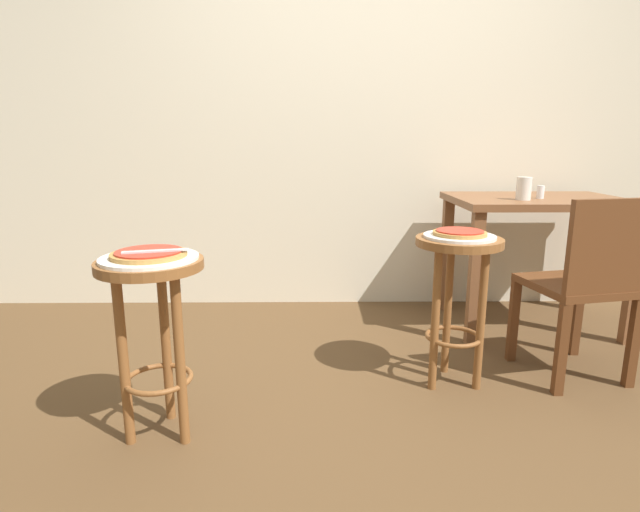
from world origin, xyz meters
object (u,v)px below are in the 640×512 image
serving_plate_middle (460,236)px  dining_table (536,220)px  pizza_middle (460,233)px  pizza_server_knife (156,251)px  cup_near_edge (524,188)px  stool_middle (457,278)px  wooden_chair (586,282)px  condiment_shaker (540,192)px  stool_foreground (153,309)px  serving_plate_foreground (149,258)px  pizza_foreground (149,254)px

serving_plate_middle → dining_table: dining_table is taller
pizza_middle → pizza_server_knife: bearing=-160.2°
pizza_middle → cup_near_edge: bearing=49.8°
stool_middle → wooden_chair: (0.59, 0.03, -0.03)m
stool_middle → cup_near_edge: 0.86m
dining_table → pizza_server_knife: (-1.82, -1.16, 0.07)m
pizza_middle → cup_near_edge: 0.80m
condiment_shaker → pizza_server_knife: bearing=-148.8°
stool_foreground → pizza_middle: (1.20, 0.40, 0.20)m
cup_near_edge → stool_foreground: bearing=-149.6°
serving_plate_foreground → dining_table: bearing=31.6°
condiment_shaker → pizza_middle: bearing=-133.4°
condiment_shaker → cup_near_edge: bearing=-151.7°
stool_foreground → pizza_foreground: (0.00, 0.00, 0.20)m
stool_foreground → cup_near_edge: bearing=30.4°
stool_middle → condiment_shaker: bearing=46.6°
stool_middle → cup_near_edge: (0.51, 0.60, 0.33)m
pizza_server_knife → pizza_foreground: bearing=132.2°
stool_middle → serving_plate_middle: size_ratio=2.20×
serving_plate_middle → cup_near_edge: cup_near_edge is taller
stool_middle → condiment_shaker: (0.63, 0.67, 0.31)m
dining_table → wooden_chair: (-0.06, -0.71, -0.17)m
stool_middle → cup_near_edge: bearing=49.8°
stool_middle → pizza_middle: size_ratio=2.97×
cup_near_edge → wooden_chair: 0.68m
stool_foreground → condiment_shaker: bearing=30.3°
pizza_foreground → condiment_shaker: size_ratio=3.61×
pizza_foreground → condiment_shaker: (1.83, 1.07, 0.11)m
wooden_chair → pizza_server_knife: wooden_chair is taller
stool_foreground → condiment_shaker: (1.83, 1.07, 0.31)m
serving_plate_foreground → pizza_middle: bearing=18.4°
serving_plate_foreground → cup_near_edge: (1.71, 1.00, 0.15)m
stool_foreground → serving_plate_foreground: 0.18m
condiment_shaker → wooden_chair: 0.72m
serving_plate_middle → condiment_shaker: bearing=46.6°
pizza_middle → cup_near_edge: cup_near_edge is taller
dining_table → stool_foreground: bearing=-148.4°
serving_plate_foreground → serving_plate_middle: 1.26m
pizza_foreground → dining_table: size_ratio=0.27×
cup_near_edge → pizza_server_knife: size_ratio=0.56×
pizza_foreground → cup_near_edge: size_ratio=2.11×
condiment_shaker → serving_plate_foreground: bearing=-149.7°
pizza_foreground → stool_middle: size_ratio=0.39×
serving_plate_middle → pizza_foreground: bearing=-161.6°
stool_middle → pizza_server_knife: size_ratio=3.06×
pizza_foreground → serving_plate_middle: pizza_foreground is taller
stool_middle → dining_table: dining_table is taller
pizza_middle → wooden_chair: 0.63m
stool_foreground → pizza_server_knife: size_ratio=3.06×
serving_plate_middle → pizza_server_knife: 1.24m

